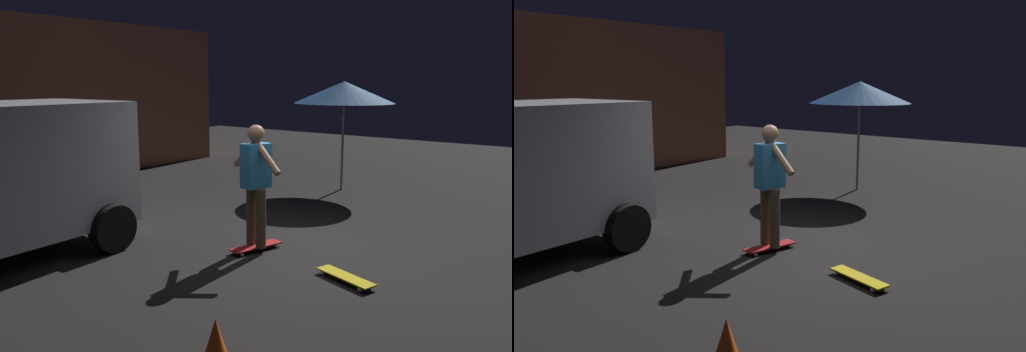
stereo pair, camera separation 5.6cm
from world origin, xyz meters
The scene contains 6 objects.
ground_plane centered at (0.00, 0.00, 0.00)m, with size 28.00×28.00×0.00m, color black.
patio_umbrella centered at (4.09, 1.34, 2.07)m, with size 2.10×2.10×2.30m.
skateboard_ridden centered at (-0.15, 0.32, 0.06)m, with size 0.81×0.39×0.07m.
skateboard_spare centered at (-0.35, -1.18, 0.06)m, with size 0.40×0.81×0.07m.
skater centered at (-0.15, 0.32, 1.04)m, with size 0.42×0.97×1.67m.
traffic_cone centered at (-2.64, -1.26, 0.21)m, with size 0.34×0.34×0.46m.
Camera 1 is at (-5.30, -3.79, 2.31)m, focal length 35.02 mm.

